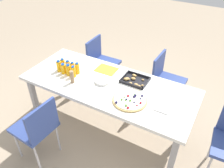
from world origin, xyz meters
TOP-DOWN VIEW (x-y plane):
  - ground_plane at (0.00, 0.00)m, footprint 12.00×12.00m
  - party_table at (0.00, 0.00)m, footprint 2.04×0.84m
  - chair_far_left at (-0.57, 0.74)m, footprint 0.40×0.40m
  - chair_far_right at (0.46, 0.77)m, footprint 0.41×0.41m
  - chair_near_left at (-0.42, -0.77)m, footprint 0.42×0.42m
  - juice_bottle_0 at (-0.66, -0.07)m, footprint 0.06×0.06m
  - juice_bottle_1 at (-0.58, -0.08)m, footprint 0.06×0.06m
  - juice_bottle_2 at (-0.51, -0.08)m, footprint 0.06×0.06m
  - juice_bottle_3 at (-0.43, -0.08)m, footprint 0.05×0.05m
  - juice_bottle_4 at (-0.66, -0.00)m, footprint 0.05×0.05m
  - juice_bottle_5 at (-0.58, 0.00)m, footprint 0.06×0.06m
  - juice_bottle_6 at (-0.51, 0.00)m, footprint 0.06×0.06m
  - juice_bottle_7 at (-0.44, -0.00)m, footprint 0.05×0.05m
  - fruit_pizza at (0.36, -0.15)m, footprint 0.37×0.37m
  - snack_tray at (0.25, 0.19)m, footprint 0.30×0.25m
  - plate_stack at (-0.07, -0.01)m, footprint 0.18×0.18m
  - napkin_stack at (0.70, -0.09)m, footprint 0.15×0.15m
  - cardboard_tube at (-0.37, -0.19)m, footprint 0.04×0.04m
  - paper_folder at (-0.17, 0.24)m, footprint 0.26×0.20m

SIDE VIEW (x-z plane):
  - ground_plane at x=0.00m, z-range 0.00..0.00m
  - chair_far_left at x=-0.57m, z-range 0.09..0.92m
  - chair_far_right at x=0.46m, z-range 0.09..0.92m
  - chair_near_left at x=-0.42m, z-range 0.09..0.92m
  - party_table at x=0.00m, z-range 0.30..1.03m
  - paper_folder at x=-0.17m, z-range 0.73..0.74m
  - napkin_stack at x=0.70m, z-range 0.73..0.74m
  - fruit_pizza at x=0.36m, z-range 0.72..0.77m
  - snack_tray at x=0.25m, z-range 0.72..0.76m
  - plate_stack at x=-0.07m, z-range 0.73..0.76m
  - juice_bottle_6 at x=-0.51m, z-range 0.73..0.86m
  - juice_bottle_5 at x=-0.58m, z-range 0.73..0.86m
  - juice_bottle_1 at x=-0.58m, z-range 0.73..0.86m
  - juice_bottle_4 at x=-0.66m, z-range 0.73..0.87m
  - juice_bottle_2 at x=-0.51m, z-range 0.73..0.87m
  - juice_bottle_3 at x=-0.43m, z-range 0.73..0.87m
  - juice_bottle_7 at x=-0.44m, z-range 0.73..0.88m
  - juice_bottle_0 at x=-0.66m, z-range 0.73..0.88m
  - cardboard_tube at x=-0.37m, z-range 0.73..0.89m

